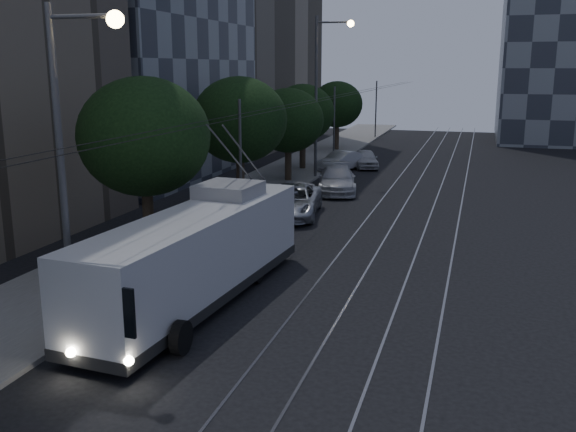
{
  "coord_description": "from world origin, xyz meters",
  "views": [
    {
      "loc": [
        5.51,
        -18.12,
        7.47
      ],
      "look_at": [
        -0.84,
        2.98,
        2.32
      ],
      "focal_mm": 40.0,
      "sensor_mm": 36.0,
      "label": 1
    }
  ],
  "objects_px": {
    "car_white_b": "(337,179)",
    "car_white_d": "(366,159)",
    "car_white_c": "(341,161)",
    "trolleybus": "(199,255)",
    "streetlamp_near": "(72,143)",
    "pickup_silver": "(292,201)",
    "streetlamp_far": "(322,83)",
    "car_white_a": "(289,194)"
  },
  "relations": [
    {
      "from": "car_white_c",
      "to": "streetlamp_far",
      "type": "bearing_deg",
      "value": -74.88
    },
    {
      "from": "pickup_silver",
      "to": "car_white_c",
      "type": "height_order",
      "value": "pickup_silver"
    },
    {
      "from": "trolleybus",
      "to": "car_white_d",
      "type": "relative_size",
      "value": 2.92
    },
    {
      "from": "car_white_a",
      "to": "pickup_silver",
      "type": "bearing_deg",
      "value": -56.65
    },
    {
      "from": "trolleybus",
      "to": "streetlamp_near",
      "type": "bearing_deg",
      "value": -113.84
    },
    {
      "from": "car_white_a",
      "to": "trolleybus",
      "type": "bearing_deg",
      "value": -72.45
    },
    {
      "from": "car_white_d",
      "to": "car_white_b",
      "type": "bearing_deg",
      "value": -107.04
    },
    {
      "from": "car_white_a",
      "to": "car_white_b",
      "type": "relative_size",
      "value": 0.77
    },
    {
      "from": "streetlamp_near",
      "to": "streetlamp_far",
      "type": "relative_size",
      "value": 0.85
    },
    {
      "from": "trolleybus",
      "to": "streetlamp_near",
      "type": "relative_size",
      "value": 1.29
    },
    {
      "from": "car_white_b",
      "to": "car_white_d",
      "type": "relative_size",
      "value": 1.35
    },
    {
      "from": "pickup_silver",
      "to": "car_white_c",
      "type": "xyz_separation_m",
      "value": [
        -0.7,
        15.05,
        -0.08
      ]
    },
    {
      "from": "pickup_silver",
      "to": "streetlamp_far",
      "type": "bearing_deg",
      "value": 88.28
    },
    {
      "from": "trolleybus",
      "to": "streetlamp_far",
      "type": "height_order",
      "value": "streetlamp_far"
    },
    {
      "from": "trolleybus",
      "to": "pickup_silver",
      "type": "height_order",
      "value": "trolleybus"
    },
    {
      "from": "pickup_silver",
      "to": "car_white_c",
      "type": "bearing_deg",
      "value": 84.55
    },
    {
      "from": "car_white_b",
      "to": "streetlamp_near",
      "type": "relative_size",
      "value": 0.6
    },
    {
      "from": "car_white_d",
      "to": "pickup_silver",
      "type": "bearing_deg",
      "value": -109.72
    },
    {
      "from": "pickup_silver",
      "to": "streetlamp_near",
      "type": "xyz_separation_m",
      "value": [
        -1.3,
        -16.13,
        4.72
      ]
    },
    {
      "from": "car_white_b",
      "to": "car_white_c",
      "type": "height_order",
      "value": "car_white_b"
    },
    {
      "from": "car_white_c",
      "to": "streetlamp_near",
      "type": "height_order",
      "value": "streetlamp_near"
    },
    {
      "from": "car_white_d",
      "to": "streetlamp_far",
      "type": "distance_m",
      "value": 8.26
    },
    {
      "from": "car_white_a",
      "to": "car_white_d",
      "type": "distance_m",
      "value": 15.05
    },
    {
      "from": "pickup_silver",
      "to": "car_white_d",
      "type": "relative_size",
      "value": 1.43
    },
    {
      "from": "car_white_c",
      "to": "car_white_d",
      "type": "xyz_separation_m",
      "value": [
        1.5,
        1.98,
        -0.03
      ]
    },
    {
      "from": "pickup_silver",
      "to": "car_white_d",
      "type": "distance_m",
      "value": 17.05
    },
    {
      "from": "streetlamp_far",
      "to": "car_white_a",
      "type": "bearing_deg",
      "value": -87.08
    },
    {
      "from": "trolleybus",
      "to": "car_white_c",
      "type": "height_order",
      "value": "trolleybus"
    },
    {
      "from": "pickup_silver",
      "to": "car_white_c",
      "type": "distance_m",
      "value": 15.07
    },
    {
      "from": "pickup_silver",
      "to": "streetlamp_near",
      "type": "height_order",
      "value": "streetlamp_near"
    },
    {
      "from": "car_white_d",
      "to": "streetlamp_near",
      "type": "height_order",
      "value": "streetlamp_near"
    },
    {
      "from": "car_white_b",
      "to": "trolleybus",
      "type": "bearing_deg",
      "value": -103.56
    },
    {
      "from": "pickup_silver",
      "to": "car_white_a",
      "type": "relative_size",
      "value": 1.37
    },
    {
      "from": "streetlamp_far",
      "to": "streetlamp_near",
      "type": "bearing_deg",
      "value": -90.05
    },
    {
      "from": "car_white_a",
      "to": "car_white_c",
      "type": "relative_size",
      "value": 0.96
    },
    {
      "from": "car_white_d",
      "to": "streetlamp_near",
      "type": "distance_m",
      "value": 33.57
    },
    {
      "from": "car_white_c",
      "to": "car_white_d",
      "type": "distance_m",
      "value": 2.48
    },
    {
      "from": "car_white_b",
      "to": "streetlamp_near",
      "type": "xyz_separation_m",
      "value": [
        -2.1,
        -23.11,
        4.72
      ]
    },
    {
      "from": "car_white_b",
      "to": "car_white_c",
      "type": "relative_size",
      "value": 1.25
    },
    {
      "from": "car_white_c",
      "to": "trolleybus",
      "type": "bearing_deg",
      "value": -63.09
    },
    {
      "from": "car_white_b",
      "to": "car_white_c",
      "type": "xyz_separation_m",
      "value": [
        -1.5,
        8.07,
        -0.07
      ]
    },
    {
      "from": "car_white_a",
      "to": "streetlamp_near",
      "type": "relative_size",
      "value": 0.46
    }
  ]
}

